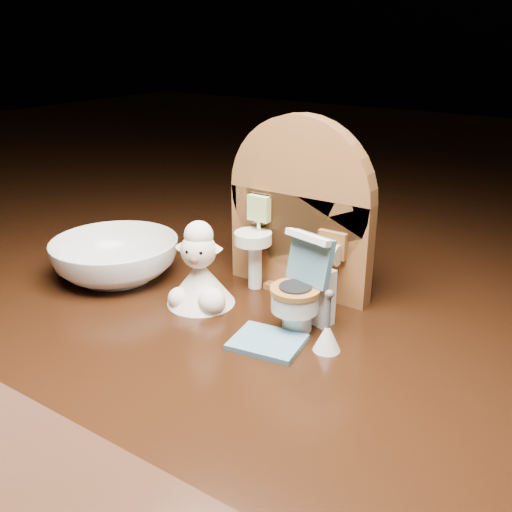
{
  "coord_description": "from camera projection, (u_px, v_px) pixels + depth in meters",
  "views": [
    {
      "loc": [
        0.22,
        -0.33,
        0.21
      ],
      "look_at": [
        -0.01,
        0.01,
        0.05
      ],
      "focal_mm": 40.0,
      "sensor_mm": 36.0,
      "label": 1
    }
  ],
  "objects": [
    {
      "name": "toilet_brush",
      "position": [
        327.0,
        335.0,
        0.4
      ],
      "size": [
        0.02,
        0.02,
        0.05
      ],
      "color": "white",
      "rests_on": "ground"
    },
    {
      "name": "toy_toilet",
      "position": [
        304.0,
        293.0,
        0.43
      ],
      "size": [
        0.04,
        0.05,
        0.07
      ],
      "rotation": [
        0.0,
        0.0,
        -0.23
      ],
      "color": "white",
      "rests_on": "ground"
    },
    {
      "name": "bath_mat",
      "position": [
        267.0,
        342.0,
        0.41
      ],
      "size": [
        0.06,
        0.05,
        0.0
      ],
      "primitive_type": "cube",
      "rotation": [
        0.0,
        0.0,
        0.15
      ],
      "color": "teal",
      "rests_on": "ground"
    },
    {
      "name": "backdrop_panel",
      "position": [
        298.0,
        217.0,
        0.48
      ],
      "size": [
        0.13,
        0.05,
        0.15
      ],
      "color": "brown",
      "rests_on": "ground"
    },
    {
      "name": "ceramic_bowl",
      "position": [
        116.0,
        259.0,
        0.52
      ],
      "size": [
        0.12,
        0.12,
        0.04
      ],
      "primitive_type": "imported",
      "rotation": [
        0.0,
        0.0,
        -0.05
      ],
      "color": "white",
      "rests_on": "ground"
    },
    {
      "name": "plush_lamb",
      "position": [
        200.0,
        275.0,
        0.46
      ],
      "size": [
        0.06,
        0.06,
        0.07
      ],
      "rotation": [
        0.0,
        0.0,
        0.41
      ],
      "color": "white",
      "rests_on": "ground"
    }
  ]
}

